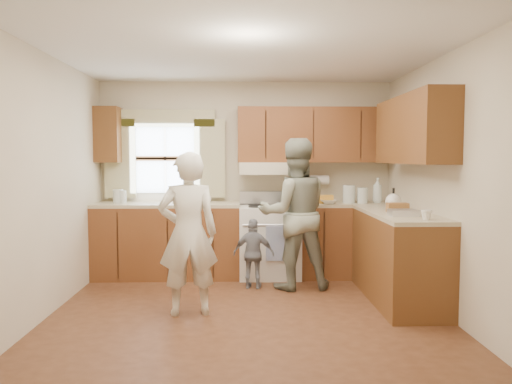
{
  "coord_description": "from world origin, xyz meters",
  "views": [
    {
      "loc": [
        -0.04,
        -4.84,
        1.52
      ],
      "look_at": [
        0.1,
        0.4,
        1.15
      ],
      "focal_mm": 35.0,
      "sensor_mm": 36.0,
      "label": 1
    }
  ],
  "objects_px": {
    "stove": "(270,240)",
    "woman_left": "(188,234)",
    "woman_right": "(294,214)",
    "child": "(254,254)"
  },
  "relations": [
    {
      "from": "woman_left",
      "to": "woman_right",
      "type": "bearing_deg",
      "value": -150.12
    },
    {
      "from": "child",
      "to": "stove",
      "type": "bearing_deg",
      "value": -100.24
    },
    {
      "from": "woman_left",
      "to": "woman_right",
      "type": "height_order",
      "value": "woman_right"
    },
    {
      "from": "woman_right",
      "to": "child",
      "type": "bearing_deg",
      "value": -6.6
    },
    {
      "from": "stove",
      "to": "woman_left",
      "type": "bearing_deg",
      "value": -119.58
    },
    {
      "from": "woman_left",
      "to": "child",
      "type": "height_order",
      "value": "woman_left"
    },
    {
      "from": "stove",
      "to": "woman_left",
      "type": "distance_m",
      "value": 1.78
    },
    {
      "from": "woman_left",
      "to": "stove",
      "type": "bearing_deg",
      "value": -129.68
    },
    {
      "from": "woman_left",
      "to": "woman_right",
      "type": "xyz_separation_m",
      "value": [
        1.12,
        0.94,
        0.08
      ]
    },
    {
      "from": "stove",
      "to": "woman_left",
      "type": "xyz_separation_m",
      "value": [
        -0.86,
        -1.52,
        0.32
      ]
    }
  ]
}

